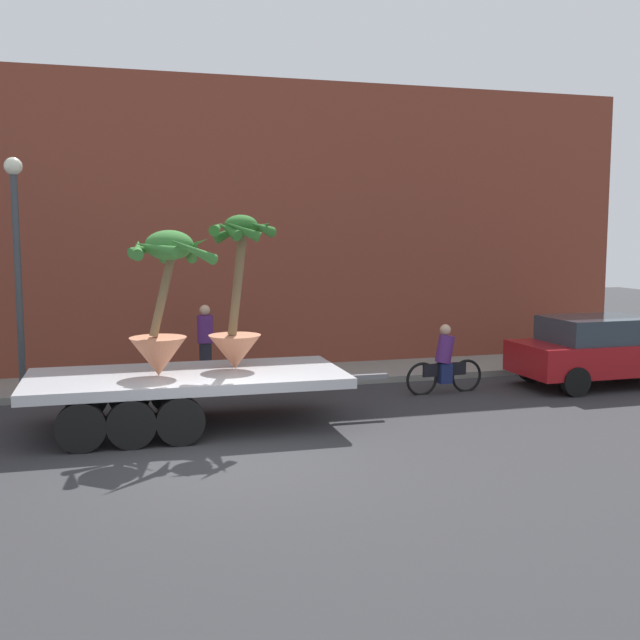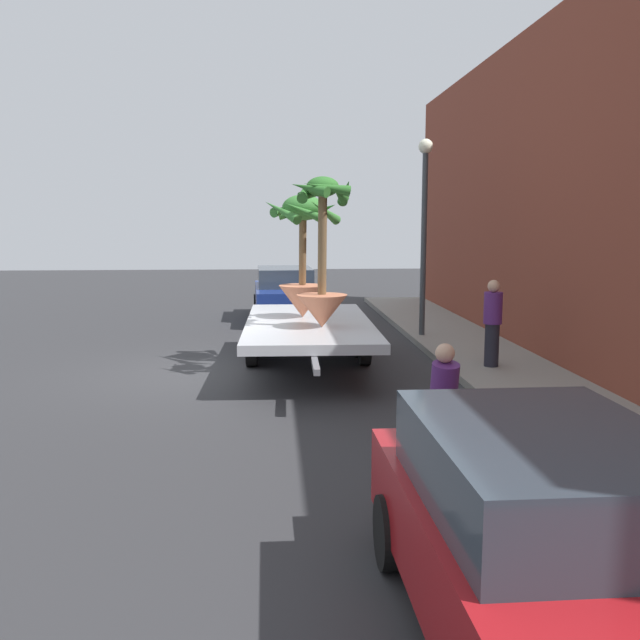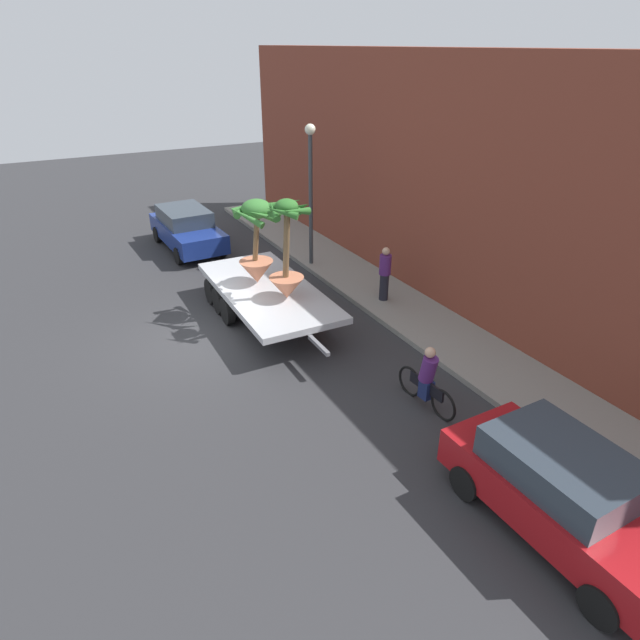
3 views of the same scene
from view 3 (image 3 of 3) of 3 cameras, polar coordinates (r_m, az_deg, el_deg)
The scene contains 11 objects.
ground_plane at distance 15.28m, azimuth -12.76°, elevation -2.13°, with size 60.00×60.00×0.00m, color #2D2D30.
sidewalk at distance 17.57m, azimuth 6.53°, elevation 2.70°, with size 24.00×2.20×0.15m, color gray.
building_facade at distance 17.44m, azimuth 11.92°, elevation 14.39°, with size 24.00×1.20×7.21m, color brown.
flatbed_trailer at distance 16.06m, azimuth -5.89°, elevation 3.01°, with size 6.61×2.65×0.98m.
potted_palm_rear at distance 14.58m, azimuth -3.51°, elevation 6.48°, with size 1.29×1.23×2.82m.
potted_palm_middle at distance 15.62m, azimuth -6.70°, elevation 8.04°, with size 1.57×1.66×2.55m.
cyclist at distance 12.24m, azimuth 11.24°, elevation -6.29°, with size 1.84×0.37×1.54m.
parked_car at distance 10.03m, azimuth 24.42°, elevation -16.17°, with size 4.19×1.94×1.58m.
trailing_car at distance 22.11m, azimuth -13.88°, elevation 9.38°, with size 4.49×2.02×1.58m.
pedestrian_near_gate at distance 16.70m, azimuth 6.85°, elevation 4.96°, with size 0.36×0.36×1.71m.
street_lamp at distance 18.93m, azimuth -1.00°, elevation 14.77°, with size 0.36×0.36×4.83m.
Camera 3 is at (13.02, -3.20, 7.33)m, focal length 30.32 mm.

